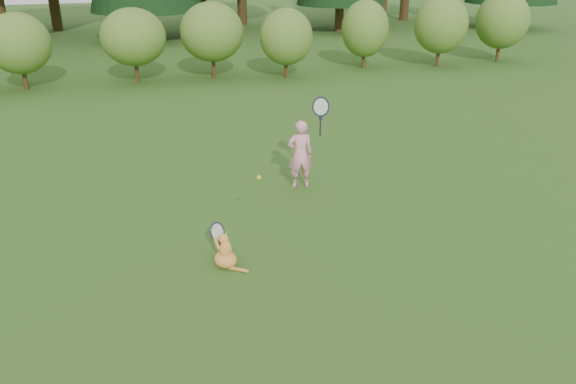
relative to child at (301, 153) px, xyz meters
name	(u,v)px	position (x,y,z in m)	size (l,w,h in m)	color
ground	(293,254)	(-1.06, -2.52, -0.72)	(100.00, 100.00, 0.00)	#225819
shrub_row	(168,43)	(-1.06, 10.48, 0.68)	(28.00, 3.00, 2.80)	#4D7624
child	(301,153)	(0.00, 0.00, 0.00)	(0.79, 0.51, 2.04)	pink
cat	(225,249)	(-2.12, -2.51, -0.44)	(0.53, 0.82, 0.73)	orange
tennis_ball	(259,177)	(-1.49, -2.21, 0.51)	(0.07, 0.07, 0.07)	gold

